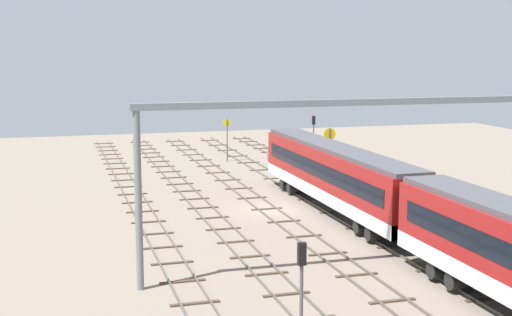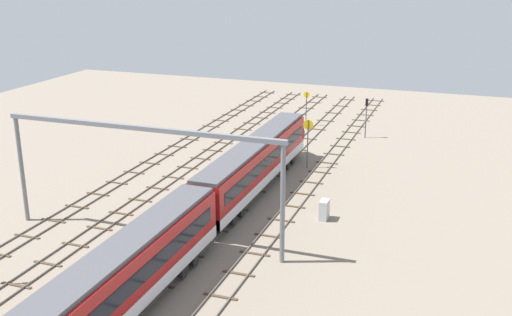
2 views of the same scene
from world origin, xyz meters
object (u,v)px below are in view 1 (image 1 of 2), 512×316
object	(u,v)px
speed_sign_near_foreground	(329,148)
speed_sign_mid_trackside	(227,134)
signal_light_trackside_departure	(313,132)
overhead_gantry	(353,139)
relay_cabinet	(462,207)
train	(413,212)
signal_light_trackside_approach	(301,283)

from	to	relation	value
speed_sign_near_foreground	speed_sign_mid_trackside	distance (m)	17.83
speed_sign_mid_trackside	signal_light_trackside_departure	world-z (taller)	signal_light_trackside_departure
overhead_gantry	relay_cabinet	size ratio (longest dim) A/B	13.50
train	speed_sign_near_foreground	xyz separation A→B (m)	(20.16, -2.91, 0.91)
overhead_gantry	signal_light_trackside_approach	bearing A→B (deg)	147.07
overhead_gantry	speed_sign_mid_trackside	distance (m)	39.05
signal_light_trackside_departure	speed_sign_near_foreground	bearing A→B (deg)	164.82
speed_sign_near_foreground	speed_sign_mid_trackside	size ratio (longest dim) A/B	1.15
train	overhead_gantry	distance (m)	6.58
train	overhead_gantry	size ratio (longest dim) A/B	2.16
signal_light_trackside_approach	overhead_gantry	bearing A→B (deg)	-32.93
signal_light_trackside_departure	relay_cabinet	distance (m)	26.79
train	overhead_gantry	xyz separation A→B (m)	(-1.42, 4.52, 4.57)
overhead_gantry	speed_sign_near_foreground	size ratio (longest dim) A/B	4.41
speed_sign_near_foreground	speed_sign_mid_trackside	bearing A→B (deg)	15.76
overhead_gantry	speed_sign_near_foreground	xyz separation A→B (m)	(21.58, -7.43, -3.66)
speed_sign_mid_trackside	signal_light_trackside_approach	size ratio (longest dim) A/B	0.99
train	speed_sign_mid_trackside	size ratio (longest dim) A/B	10.94
train	speed_sign_mid_trackside	world-z (taller)	train
speed_sign_mid_trackside	relay_cabinet	xyz separation A→B (m)	(-30.00, -9.84, -2.09)
train	signal_light_trackside_approach	distance (m)	15.63
signal_light_trackside_approach	signal_light_trackside_departure	world-z (taller)	signal_light_trackside_departure
signal_light_trackside_approach	speed_sign_mid_trackside	bearing A→B (deg)	-10.44
signal_light_trackside_approach	relay_cabinet	xyz separation A→B (m)	(18.53, -18.78, -2.18)
speed_sign_near_foreground	signal_light_trackside_approach	distance (m)	34.28
signal_light_trackside_departure	relay_cabinet	world-z (taller)	signal_light_trackside_departure
train	relay_cabinet	size ratio (longest dim) A/B	29.11
train	overhead_gantry	bearing A→B (deg)	107.46
overhead_gantry	speed_sign_mid_trackside	bearing A→B (deg)	-3.82
speed_sign_near_foreground	relay_cabinet	world-z (taller)	speed_sign_near_foreground
signal_light_trackside_approach	signal_light_trackside_departure	distance (m)	48.46
speed_sign_mid_trackside	signal_light_trackside_departure	distance (m)	9.22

